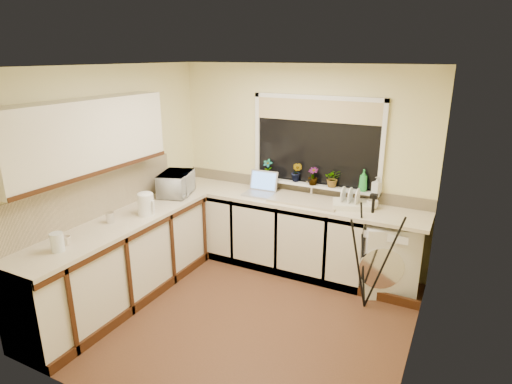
# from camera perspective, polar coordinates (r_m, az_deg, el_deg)

# --- Properties ---
(floor) EXTENTS (3.20, 3.20, 0.00)m
(floor) POSITION_cam_1_polar(r_m,az_deg,el_deg) (4.56, -1.75, -16.07)
(floor) COLOR brown
(floor) RESTS_ON ground
(ceiling) EXTENTS (3.20, 3.20, 0.00)m
(ceiling) POSITION_cam_1_polar(r_m,az_deg,el_deg) (3.79, -2.11, 16.39)
(ceiling) COLOR white
(ceiling) RESTS_ON ground
(wall_back) EXTENTS (3.20, 0.00, 3.20)m
(wall_back) POSITION_cam_1_polar(r_m,az_deg,el_deg) (5.31, 5.92, 3.38)
(wall_back) COLOR beige
(wall_back) RESTS_ON ground
(wall_front) EXTENTS (3.20, 0.00, 3.20)m
(wall_front) POSITION_cam_1_polar(r_m,az_deg,el_deg) (2.90, -16.59, -10.10)
(wall_front) COLOR beige
(wall_front) RESTS_ON ground
(wall_left) EXTENTS (0.00, 3.00, 3.00)m
(wall_left) POSITION_cam_1_polar(r_m,az_deg,el_deg) (4.95, -18.37, 1.46)
(wall_left) COLOR beige
(wall_left) RESTS_ON ground
(wall_right) EXTENTS (0.00, 3.00, 3.00)m
(wall_right) POSITION_cam_1_polar(r_m,az_deg,el_deg) (3.57, 21.30, -5.15)
(wall_right) COLOR beige
(wall_right) RESTS_ON ground
(base_cabinet_back) EXTENTS (2.55, 0.60, 0.86)m
(base_cabinet_back) POSITION_cam_1_polar(r_m,az_deg,el_deg) (5.43, 1.28, -5.07)
(base_cabinet_back) COLOR silver
(base_cabinet_back) RESTS_ON floor
(base_cabinet_left) EXTENTS (0.54, 2.40, 0.86)m
(base_cabinet_left) POSITION_cam_1_polar(r_m,az_deg,el_deg) (4.83, -17.40, -8.98)
(base_cabinet_left) COLOR silver
(base_cabinet_left) RESTS_ON floor
(worktop_back) EXTENTS (3.20, 0.60, 0.04)m
(worktop_back) POSITION_cam_1_polar(r_m,az_deg,el_deg) (5.15, 4.58, -1.08)
(worktop_back) COLOR beige
(worktop_back) RESTS_ON base_cabinet_back
(worktop_left) EXTENTS (0.60, 2.40, 0.04)m
(worktop_left) POSITION_cam_1_polar(r_m,az_deg,el_deg) (4.65, -17.91, -4.02)
(worktop_left) COLOR beige
(worktop_left) RESTS_ON base_cabinet_left
(upper_cabinet) EXTENTS (0.28, 1.90, 0.70)m
(upper_cabinet) POSITION_cam_1_polar(r_m,az_deg,el_deg) (4.41, -21.72, 6.87)
(upper_cabinet) COLOR silver
(upper_cabinet) RESTS_ON wall_left
(splashback_left) EXTENTS (0.02, 2.40, 0.45)m
(splashback_left) POSITION_cam_1_polar(r_m,az_deg,el_deg) (4.77, -20.66, -0.64)
(splashback_left) COLOR beige
(splashback_left) RESTS_ON wall_left
(splashback_back) EXTENTS (3.20, 0.02, 0.14)m
(splashback_back) POSITION_cam_1_polar(r_m,az_deg,el_deg) (5.37, 5.78, 0.72)
(splashback_back) COLOR beige
(splashback_back) RESTS_ON wall_back
(window_glass) EXTENTS (1.50, 0.02, 1.00)m
(window_glass) POSITION_cam_1_polar(r_m,az_deg,el_deg) (5.16, 8.05, 6.57)
(window_glass) COLOR black
(window_glass) RESTS_ON wall_back
(window_blind) EXTENTS (1.50, 0.02, 0.25)m
(window_blind) POSITION_cam_1_polar(r_m,az_deg,el_deg) (5.08, 8.14, 10.67)
(window_blind) COLOR tan
(window_blind) RESTS_ON wall_back
(windowsill) EXTENTS (1.60, 0.14, 0.03)m
(windowsill) POSITION_cam_1_polar(r_m,az_deg,el_deg) (5.24, 7.61, 0.94)
(windowsill) COLOR white
(windowsill) RESTS_ON wall_back
(sink) EXTENTS (0.82, 0.46, 0.03)m
(sink) POSITION_cam_1_polar(r_m,az_deg,el_deg) (5.07, 6.68, -1.06)
(sink) COLOR tan
(sink) RESTS_ON worktop_back
(faucet) EXTENTS (0.03, 0.03, 0.24)m
(faucet) POSITION_cam_1_polar(r_m,az_deg,el_deg) (5.20, 7.42, 0.64)
(faucet) COLOR silver
(faucet) RESTS_ON worktop_back
(washing_machine) EXTENTS (0.75, 0.74, 0.81)m
(washing_machine) POSITION_cam_1_polar(r_m,az_deg,el_deg) (5.04, 17.02, -8.10)
(washing_machine) COLOR white
(washing_machine) RESTS_ON floor
(laptop) EXTENTS (0.38, 0.35, 0.27)m
(laptop) POSITION_cam_1_polar(r_m,az_deg,el_deg) (5.29, 0.66, 0.56)
(laptop) COLOR #A1A0A8
(laptop) RESTS_ON worktop_back
(kettle) EXTENTS (0.17, 0.17, 0.23)m
(kettle) POSITION_cam_1_polar(r_m,az_deg,el_deg) (4.73, -14.47, -1.64)
(kettle) COLOR white
(kettle) RESTS_ON worktop_left
(dish_rack) EXTENTS (0.49, 0.42, 0.06)m
(dish_rack) POSITION_cam_1_polar(r_m,az_deg,el_deg) (4.95, 12.60, -1.64)
(dish_rack) COLOR silver
(dish_rack) RESTS_ON worktop_back
(tripod) EXTENTS (0.67, 0.67, 1.25)m
(tripod) POSITION_cam_1_polar(r_m,az_deg,el_deg) (4.54, 14.81, -7.82)
(tripod) COLOR black
(tripod) RESTS_ON floor
(glass_jug) EXTENTS (0.12, 0.12, 0.17)m
(glass_jug) POSITION_cam_1_polar(r_m,az_deg,el_deg) (4.14, -24.95, -6.07)
(glass_jug) COLOR white
(glass_jug) RESTS_ON worktop_left
(steel_jar) EXTENTS (0.08, 0.08, 0.11)m
(steel_jar) POSITION_cam_1_polar(r_m,az_deg,el_deg) (4.63, -18.85, -3.23)
(steel_jar) COLOR silver
(steel_jar) RESTS_ON worktop_left
(microwave) EXTENTS (0.48, 0.58, 0.28)m
(microwave) POSITION_cam_1_polar(r_m,az_deg,el_deg) (5.32, -10.58, 1.09)
(microwave) COLOR white
(microwave) RESTS_ON worktop_left
(plant_a) EXTENTS (0.13, 0.09, 0.24)m
(plant_a) POSITION_cam_1_polar(r_m,az_deg,el_deg) (5.42, 1.57, 3.15)
(plant_a) COLOR #999999
(plant_a) RESTS_ON windowsill
(plant_b) EXTENTS (0.15, 0.13, 0.24)m
(plant_b) POSITION_cam_1_polar(r_m,az_deg,el_deg) (5.27, 5.45, 2.66)
(plant_b) COLOR #999999
(plant_b) RESTS_ON windowsill
(plant_c) EXTENTS (0.12, 0.12, 0.21)m
(plant_c) POSITION_cam_1_polar(r_m,az_deg,el_deg) (5.17, 7.59, 2.10)
(plant_c) COLOR #999999
(plant_c) RESTS_ON windowsill
(plant_d) EXTENTS (0.24, 0.22, 0.21)m
(plant_d) POSITION_cam_1_polar(r_m,az_deg,el_deg) (5.11, 10.20, 1.82)
(plant_d) COLOR #999999
(plant_d) RESTS_ON windowsill
(soap_bottle_green) EXTENTS (0.13, 0.13, 0.25)m
(soap_bottle_green) POSITION_cam_1_polar(r_m,az_deg,el_deg) (5.03, 14.10, 1.52)
(soap_bottle_green) COLOR green
(soap_bottle_green) RESTS_ON windowsill
(soap_bottle_clear) EXTENTS (0.11, 0.11, 0.19)m
(soap_bottle_clear) POSITION_cam_1_polar(r_m,az_deg,el_deg) (5.01, 15.79, 0.94)
(soap_bottle_clear) COLOR #999999
(soap_bottle_clear) RESTS_ON windowsill
(cup_back) EXTENTS (0.17, 0.17, 0.10)m
(cup_back) POSITION_cam_1_polar(r_m,az_deg,el_deg) (4.94, 15.22, -1.62)
(cup_back) COLOR silver
(cup_back) RESTS_ON worktop_back
(cup_left) EXTENTS (0.12, 0.12, 0.08)m
(cup_left) POSITION_cam_1_polar(r_m,az_deg,el_deg) (4.26, -23.97, -5.92)
(cup_left) COLOR beige
(cup_left) RESTS_ON worktop_left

